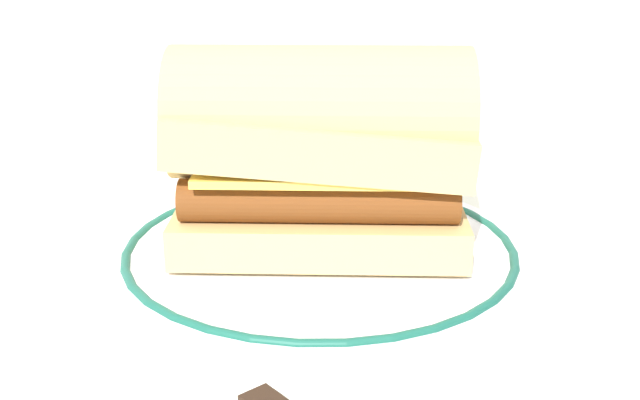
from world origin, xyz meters
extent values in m
plane|color=silver|center=(0.00, 0.00, 0.00)|extent=(1.50, 1.50, 0.00)
cylinder|color=white|center=(-0.01, 0.01, 0.01)|extent=(0.28, 0.28, 0.01)
torus|color=#195947|center=(-0.01, 0.01, 0.01)|extent=(0.26, 0.26, 0.01)
cube|color=#DDB56E|center=(-0.01, 0.01, 0.03)|extent=(0.21, 0.15, 0.03)
cylinder|color=brown|center=(-0.02, -0.01, 0.05)|extent=(0.17, 0.08, 0.03)
cylinder|color=brown|center=(-0.01, 0.01, 0.05)|extent=(0.17, 0.08, 0.03)
cylinder|color=brown|center=(-0.01, 0.04, 0.05)|extent=(0.17, 0.08, 0.03)
cube|color=#EFC64C|center=(-0.01, 0.01, 0.07)|extent=(0.17, 0.14, 0.01)
cube|color=#DBB46D|center=(-0.01, 0.01, 0.09)|extent=(0.21, 0.15, 0.04)
cylinder|color=#DEB86B|center=(-0.01, 0.01, 0.10)|extent=(0.20, 0.14, 0.08)
cylinder|color=silver|center=(0.20, 0.15, 0.05)|extent=(0.07, 0.07, 0.09)
cylinder|color=gold|center=(0.20, 0.15, 0.03)|extent=(0.06, 0.06, 0.05)
camera|label=1|loc=(-0.16, -0.44, 0.22)|focal=44.36mm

